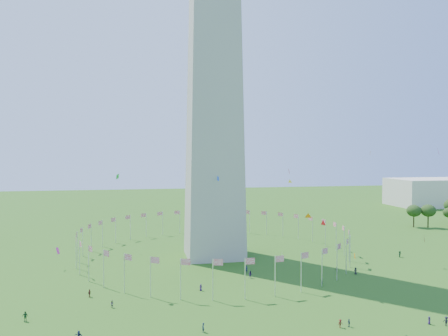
# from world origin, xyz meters

# --- Properties ---
(ground) EXTENTS (600.00, 600.00, 0.00)m
(ground) POSITION_xyz_m (0.00, 0.00, 0.00)
(ground) COLOR #214D12
(ground) RESTS_ON ground
(flag_ring) EXTENTS (80.24, 80.24, 9.00)m
(flag_ring) POSITION_xyz_m (-0.00, 50.00, 4.50)
(flag_ring) COLOR silver
(flag_ring) RESTS_ON ground
(gov_building_east_a) EXTENTS (50.00, 30.00, 16.00)m
(gov_building_east_a) POSITION_xyz_m (150.00, 150.00, 8.00)
(gov_building_east_a) COLOR beige
(gov_building_east_a) RESTS_ON ground
(crowd) EXTENTS (99.96, 62.37, 1.96)m
(crowd) POSITION_xyz_m (9.76, 7.75, 0.86)
(crowd) COLOR black
(crowd) RESTS_ON ground
(kites_aloft) EXTENTS (103.63, 70.04, 28.90)m
(kites_aloft) POSITION_xyz_m (14.90, 26.23, 15.31)
(kites_aloft) COLOR orange
(kites_aloft) RESTS_ON ground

